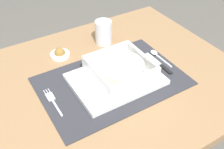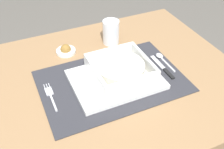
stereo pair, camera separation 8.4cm
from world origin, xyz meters
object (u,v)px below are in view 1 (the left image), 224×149
object	(u,v)px
dining_table	(114,99)
drinking_glass	(103,33)
fork	(52,100)
butter_knife	(160,64)
porridge_bowl	(120,69)
spoon	(156,54)
condiment_saucer	(60,54)

from	to	relation	value
dining_table	drinking_glass	size ratio (longest dim) A/B	9.11
fork	drinking_glass	bearing A→B (deg)	33.90
butter_knife	drinking_glass	xyz separation A→B (m)	(-0.10, 0.24, 0.04)
porridge_bowl	spoon	bearing A→B (deg)	12.65
dining_table	condiment_saucer	bearing A→B (deg)	118.85
fork	butter_knife	bearing A→B (deg)	-4.95
dining_table	condiment_saucer	xyz separation A→B (m)	(-0.11, 0.20, 0.12)
porridge_bowl	spoon	distance (m)	0.20
dining_table	spoon	distance (m)	0.23
spoon	drinking_glass	size ratio (longest dim) A/B	1.22
porridge_bowl	fork	xyz separation A→B (m)	(-0.24, 0.02, -0.04)
fork	condiment_saucer	distance (m)	0.24
drinking_glass	condiment_saucer	size ratio (longest dim) A/B	1.30
fork	porridge_bowl	bearing A→B (deg)	-4.98
dining_table	porridge_bowl	bearing A→B (deg)	-69.88
porridge_bowl	fork	bearing A→B (deg)	175.40
dining_table	porridge_bowl	distance (m)	0.16
porridge_bowl	drinking_glass	size ratio (longest dim) A/B	1.95
dining_table	spoon	size ratio (longest dim) A/B	7.45
butter_knife	drinking_glass	bearing A→B (deg)	110.82
butter_knife	fork	bearing A→B (deg)	173.94
dining_table	butter_knife	size ratio (longest dim) A/B	6.06
fork	condiment_saucer	xyz separation A→B (m)	(0.11, 0.21, 0.01)
dining_table	porridge_bowl	xyz separation A→B (m)	(0.01, -0.02, 0.15)
drinking_glass	condiment_saucer	xyz separation A→B (m)	(-0.19, 0.00, -0.03)
drinking_glass	butter_knife	bearing A→B (deg)	-67.69
spoon	dining_table	bearing A→B (deg)	-170.80
dining_table	butter_knife	world-z (taller)	butter_knife
porridge_bowl	drinking_glass	bearing A→B (deg)	73.76
condiment_saucer	porridge_bowl	bearing A→B (deg)	-62.01
porridge_bowl	dining_table	bearing A→B (deg)	110.12
dining_table	drinking_glass	bearing A→B (deg)	69.69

